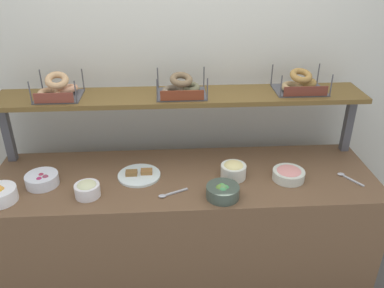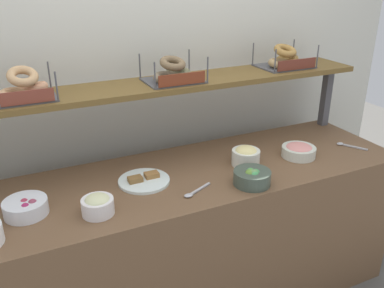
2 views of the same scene
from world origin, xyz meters
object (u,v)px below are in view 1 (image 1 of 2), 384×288
Objects in this scene: bagel_basket_sesame at (58,89)px; bagel_basket_everything at (300,84)px; bowl_veggie_mix at (223,191)px; serving_spoon_near_plate at (169,194)px; bagel_basket_poppy at (181,88)px; bowl_lox_spread at (289,174)px; bowl_egg_salad at (233,170)px; serving_spoon_by_edge at (346,177)px; bowl_scallion_spread at (87,189)px; serving_plate_white at (139,175)px; bowl_beet_salad at (42,180)px.

bagel_basket_everything is (1.50, 0.02, -0.00)m from bagel_basket_sesame.
serving_spoon_near_plate is at bearing 172.60° from bowl_veggie_mix.
bagel_basket_sesame is 0.93× the size of bagel_basket_poppy.
bowl_lox_spread is 1.48m from bagel_basket_sesame.
bagel_basket_poppy is (-0.30, 0.29, 0.42)m from bowl_egg_salad.
bowl_lox_spread is at bearing -13.79° from bagel_basket_sesame.
bagel_basket_sesame is at bearing 168.61° from serving_spoon_by_edge.
bowl_lox_spread is at bearing -7.10° from bowl_egg_salad.
bowl_egg_salad is 1.08× the size of bowl_scallion_spread.
bagel_basket_sesame is at bearing 179.63° from bagel_basket_poppy.
bowl_veggie_mix is 0.54m from serving_plate_white.
bowl_egg_salad is 0.69m from bagel_basket_everything.
bagel_basket_everything reaches higher than bowl_egg_salad.
bowl_beet_salad is at bearing 178.88° from bowl_lox_spread.
serving_plate_white is at bearing 152.44° from bowl_veggie_mix.
bowl_scallion_spread reaches higher than bowl_beet_salad.
bagel_basket_poppy reaches higher than serving_plate_white.
bowl_beet_salad is 1.82m from serving_spoon_by_edge.
serving_spoon_near_plate is 1.08m from serving_spoon_by_edge.
bowl_scallion_spread is 0.50× the size of bagel_basket_sesame.
bowl_beet_salad is at bearing 155.35° from bowl_scallion_spread.
bagel_basket_everything reaches higher than bowl_scallion_spread.
bagel_basket_poppy reaches higher than serving_spoon_by_edge.
serving_spoon_by_edge is at bearing 3.39° from bowl_scallion_spread.
bagel_basket_poppy reaches higher than serving_spoon_near_plate.
serving_plate_white is at bearing -27.90° from bagel_basket_sesame.
bagel_basket_poppy is at bearing 112.53° from bowl_veggie_mix.
serving_spoon_near_plate is (-0.72, -0.13, -0.03)m from bowl_lox_spread.
bagel_basket_everything reaches higher than bowl_lox_spread.
bagel_basket_sesame reaches higher than bagel_basket_poppy.
bagel_basket_sesame is at bearing 166.21° from bowl_lox_spread.
serving_spoon_near_plate is at bearing -157.12° from bowl_egg_salad.
bowl_lox_spread is 1.46m from bowl_beet_salad.
serving_spoon_by_edge is (1.08, 0.11, 0.00)m from serving_spoon_near_plate.
bagel_basket_everything is (1.02, 0.27, 0.47)m from serving_plate_white.
bowl_scallion_spread is at bearing -24.65° from bowl_beet_salad.
serving_spoon_by_edge is at bearing -11.39° from bagel_basket_sesame.
serving_spoon_near_plate is (-0.39, -0.17, -0.05)m from bowl_egg_salad.
bagel_basket_poppy is (-0.21, 0.50, 0.43)m from bowl_veggie_mix.
bowl_beet_salad is at bearing -168.27° from bagel_basket_everything.
bowl_egg_salad is 0.59m from bagel_basket_poppy.
bowl_lox_spread is 1.01× the size of bowl_beet_salad.
serving_plate_white is at bearing 174.54° from bowl_lox_spread.
bowl_scallion_spread reaches higher than serving_spoon_near_plate.
bowl_veggie_mix is at bearing -114.14° from bowl_egg_salad.
bowl_lox_spread is 0.90m from serving_plate_white.
bowl_veggie_mix is (-0.42, -0.16, 0.00)m from bowl_lox_spread.
bowl_scallion_spread reaches higher than bowl_veggie_mix.
bagel_basket_sesame is at bearing 144.69° from serving_spoon_near_plate.
bowl_egg_salad is at bearing -144.93° from bagel_basket_everything.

